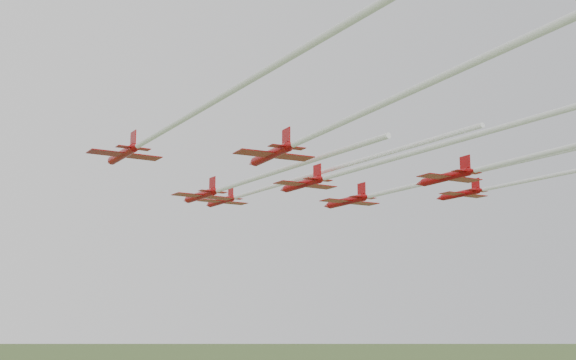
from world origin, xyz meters
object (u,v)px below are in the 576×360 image
jet_row2_left (234,185)px  jet_row3_left (180,121)px  jet_row2_right (419,184)px  jet_row3_right (509,184)px  jet_row4_right (558,150)px  jet_row3_mid (388,160)px  jet_lead (274,186)px  jet_row4_left (341,123)px

jet_row2_left → jet_row3_left: 27.82m
jet_row2_right → jet_row3_left: bearing=-162.1°
jet_row3_right → jet_row3_left: bearing=-171.1°
jet_row3_left → jet_row2_left: bearing=52.5°
jet_row3_left → jet_row4_right: 39.22m
jet_row2_right → jet_row4_right: bearing=-96.5°
jet_row3_mid → jet_row3_right: (27.26, 9.25, 1.09)m
jet_row3_left → jet_lead: bearing=47.1°
jet_lead → jet_row2_left: 11.90m
jet_row3_mid → jet_lead: bearing=85.7°
jet_row3_left → jet_row4_right: size_ratio=0.95×
jet_lead → jet_row2_right: 21.14m
jet_row3_mid → jet_row4_left: 16.91m
jet_row2_left → jet_row3_mid: 23.59m
jet_row3_right → jet_row4_right: 25.68m
jet_lead → jet_row3_left: bearing=-134.0°
jet_row2_left → jet_row2_right: bearing=-23.7°
jet_row2_right → jet_row3_right: (12.49, -4.22, 0.41)m
jet_row2_right → jet_row4_left: 36.91m
jet_row2_left → jet_row4_right: 40.39m
jet_row4_left → jet_row4_right: 25.99m
jet_row3_right → jet_row4_left: (-40.23, -20.11, -1.14)m
jet_row2_left → jet_row3_right: bearing=-23.5°
jet_row3_mid → jet_row2_right: bearing=38.8°
jet_lead → jet_row3_left: size_ratio=1.02×
jet_row3_left → jet_row4_left: (11.69, -9.72, -1.01)m
jet_row2_left → jet_row3_right: (36.23, -12.57, 1.16)m
jet_row2_left → jet_row4_left: 32.92m
jet_row4_right → jet_row4_left: bearing=176.1°
jet_lead → jet_row2_left: jet_lead is taller
jet_row3_right → jet_row4_right: (-14.27, -21.33, -1.01)m
jet_row3_mid → jet_row4_right: size_ratio=1.00×
jet_row2_left → jet_lead: bearing=32.9°
jet_row3_mid → jet_row4_left: bearing=-143.6°
jet_row3_left → jet_row4_left: size_ratio=1.07×
jet_row2_right → jet_row3_left: 42.05m
jet_row3_mid → jet_row3_right: bearing=15.2°
jet_row3_left → jet_row3_right: size_ratio=1.41×
jet_row4_left → jet_row4_right: size_ratio=0.89×
jet_row3_left → jet_row4_right: bearing=-19.3°
jet_row2_left → jet_row4_right: (21.96, -33.90, 0.15)m
jet_row2_right → jet_row4_left: jet_row2_right is taller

